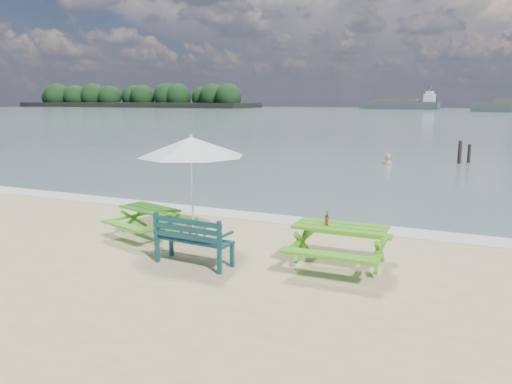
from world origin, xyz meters
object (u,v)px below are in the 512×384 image
at_px(picnic_table_left, 150,223).
at_px(park_bench, 194,250).
at_px(patio_umbrella, 191,147).
at_px(swimmer, 387,170).
at_px(side_table, 193,234).
at_px(picnic_table_right, 340,247).
at_px(beer_bottle, 327,220).

relative_size(picnic_table_left, park_bench, 1.26).
xyz_separation_m(patio_umbrella, swimmer, (1.58, 14.94, -2.38)).
distance_m(picnic_table_left, side_table, 1.06).
bearing_deg(swimmer, picnic_table_right, -83.22).
height_order(patio_umbrella, swimmer, patio_umbrella).
bearing_deg(patio_umbrella, side_table, -63.43).
distance_m(picnic_table_left, swimmer, 15.33).
distance_m(side_table, beer_bottle, 3.27).
bearing_deg(beer_bottle, patio_umbrella, 172.20).
xyz_separation_m(picnic_table_left, park_bench, (1.89, -1.20, -0.04)).
distance_m(picnic_table_left, picnic_table_right, 4.44).
height_order(side_table, swimmer, swimmer).
bearing_deg(patio_umbrella, beer_bottle, -7.80).
relative_size(park_bench, patio_umbrella, 0.63).
xyz_separation_m(picnic_table_left, swimmer, (2.62, 15.10, -0.62)).
bearing_deg(park_bench, side_table, 122.38).
bearing_deg(picnic_table_left, park_bench, -32.32).
distance_m(park_bench, beer_bottle, 2.55).
bearing_deg(picnic_table_left, patio_umbrella, 8.42).
height_order(picnic_table_right, park_bench, park_bench).
bearing_deg(park_bench, picnic_table_right, 21.07).
height_order(patio_umbrella, beer_bottle, patio_umbrella).
distance_m(patio_umbrella, swimmer, 15.21).
relative_size(beer_bottle, swimmer, 0.16).
distance_m(park_bench, side_table, 1.61).
bearing_deg(beer_bottle, swimmer, 95.85).
relative_size(picnic_table_left, swimmer, 1.20).
bearing_deg(patio_umbrella, park_bench, -57.62).
xyz_separation_m(park_bench, patio_umbrella, (-0.86, 1.35, 1.80)).
bearing_deg(picnic_table_right, patio_umbrella, 173.77).
bearing_deg(picnic_table_left, beer_bottle, -3.81).
distance_m(patio_umbrella, beer_bottle, 3.40).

